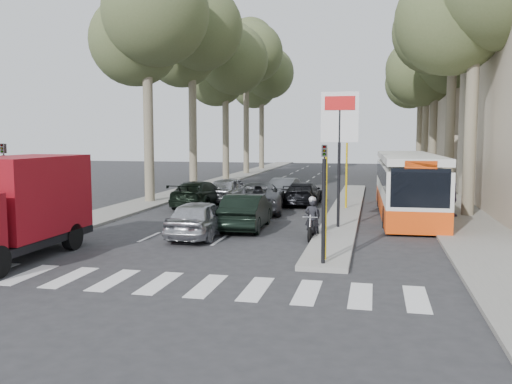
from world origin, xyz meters
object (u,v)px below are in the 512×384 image
dark_hatchback (246,211)px  city_bus (407,183)px  red_truck (14,205)px  silver_hatchback (200,218)px  motorcycle (312,219)px

dark_hatchback → city_bus: size_ratio=0.39×
dark_hatchback → red_truck: bearing=47.5°
silver_hatchback → dark_hatchback: bearing=-122.2°
dark_hatchback → red_truck: (-5.80, -6.90, 0.96)m
motorcycle → city_bus: bearing=60.0°
silver_hatchback → motorcycle: 4.29m
dark_hatchback → red_truck: 9.07m
silver_hatchback → red_truck: size_ratio=0.70×
red_truck → motorcycle: 10.34m
dark_hatchback → motorcycle: 3.22m
silver_hatchback → city_bus: (8.03, 7.30, 0.87)m
motorcycle → dark_hatchback: bearing=154.3°
silver_hatchback → city_bus: 10.89m
city_bus → motorcycle: city_bus is taller
silver_hatchback → dark_hatchback: 2.50m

